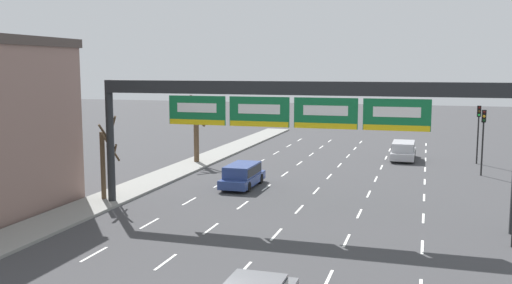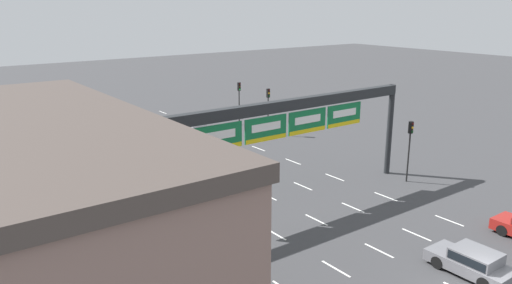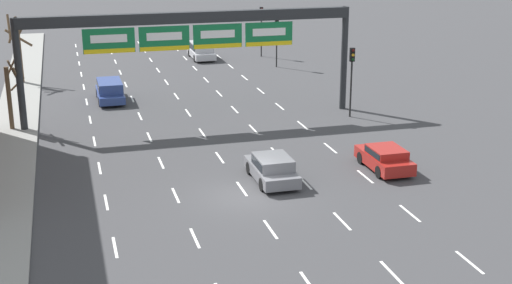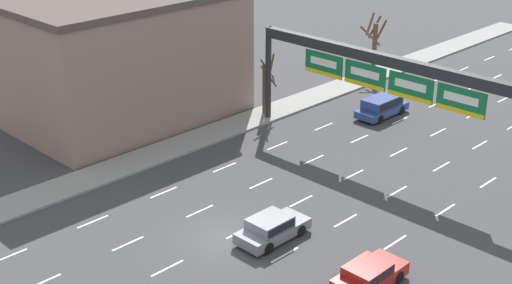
# 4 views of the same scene
# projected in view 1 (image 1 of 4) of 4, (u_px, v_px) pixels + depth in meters

# --- Properties ---
(lane_dashes) EXTENTS (13.32, 67.00, 0.01)m
(lane_dashes) POSITION_uv_depth(u_px,v_px,m) (289.00, 221.00, 29.15)
(lane_dashes) COLOR white
(lane_dashes) RESTS_ON ground_plane
(sign_gantry) EXTENTS (21.84, 0.70, 7.10)m
(sign_gantry) POSITION_uv_depth(u_px,v_px,m) (293.00, 104.00, 29.12)
(sign_gantry) COLOR #232628
(sign_gantry) RESTS_ON ground_plane
(suv_blue) EXTENTS (1.87, 4.64, 1.51)m
(suv_blue) POSITION_uv_depth(u_px,v_px,m) (242.00, 174.00, 37.40)
(suv_blue) COLOR navy
(suv_blue) RESTS_ON ground_plane
(suv_silver) EXTENTS (1.96, 4.90, 1.53)m
(suv_silver) POSITION_uv_depth(u_px,v_px,m) (403.00, 150.00, 48.44)
(suv_silver) COLOR #B7B7BC
(suv_silver) RESTS_ON ground_plane
(traffic_light_near_gantry) EXTENTS (0.30, 0.35, 4.78)m
(traffic_light_near_gantry) POSITION_uv_depth(u_px,v_px,m) (483.00, 129.00, 40.97)
(traffic_light_near_gantry) COLOR black
(traffic_light_near_gantry) RESTS_ON ground_plane
(traffic_light_far_end) EXTENTS (0.30, 0.35, 4.75)m
(traffic_light_far_end) POSITION_uv_depth(u_px,v_px,m) (479.00, 123.00, 46.05)
(traffic_light_far_end) COLOR black
(traffic_light_far_end) RESTS_ON ground_plane
(tree_bare_closest) EXTENTS (2.03, 2.13, 5.42)m
(tree_bare_closest) POSITION_uv_depth(u_px,v_px,m) (196.00, 127.00, 46.32)
(tree_bare_closest) COLOR brown
(tree_bare_closest) RESTS_ON sidewalk_left
(tree_bare_second) EXTENTS (1.30, 1.92, 4.89)m
(tree_bare_second) POSITION_uv_depth(u_px,v_px,m) (105.00, 159.00, 33.20)
(tree_bare_second) COLOR brown
(tree_bare_second) RESTS_ON sidewalk_left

